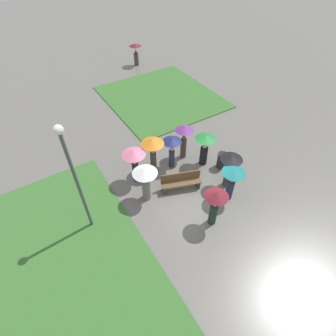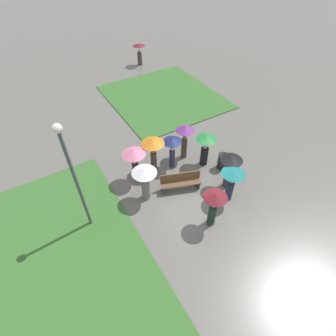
# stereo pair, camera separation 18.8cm
# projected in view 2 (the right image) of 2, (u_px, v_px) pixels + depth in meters

# --- Properties ---
(ground_plane) EXTENTS (90.00, 90.00, 0.00)m
(ground_plane) POSITION_uv_depth(u_px,v_px,m) (192.00, 192.00, 12.21)
(ground_plane) COLOR #66635E
(lawn_patch_near) EXTENTS (8.70, 9.56, 0.06)m
(lawn_patch_near) POSITION_uv_depth(u_px,v_px,m) (23.00, 280.00, 9.25)
(lawn_patch_near) COLOR #386B2D
(lawn_patch_near) RESTS_ON ground_plane
(lawn_patch_far) EXTENTS (7.13, 7.72, 0.06)m
(lawn_patch_far) POSITION_uv_depth(u_px,v_px,m) (163.00, 97.00, 18.48)
(lawn_patch_far) COLOR #386B2D
(lawn_patch_far) RESTS_ON ground_plane
(park_bench) EXTENTS (1.89, 1.04, 0.90)m
(park_bench) POSITION_uv_depth(u_px,v_px,m) (181.00, 181.00, 12.05)
(park_bench) COLOR brown
(park_bench) RESTS_ON ground_plane
(lamp_post) EXTENTS (0.32, 0.32, 5.00)m
(lamp_post) POSITION_uv_depth(u_px,v_px,m) (72.00, 170.00, 8.77)
(lamp_post) COLOR #474C51
(lamp_post) RESTS_ON ground_plane
(trash_bin) EXTENTS (0.51, 0.51, 0.84)m
(trash_bin) POSITION_uv_depth(u_px,v_px,m) (222.00, 161.00, 13.09)
(trash_bin) COLOR #232326
(trash_bin) RESTS_ON ground_plane
(crowd_person_green) EXTENTS (1.01, 1.01, 1.78)m
(crowd_person_green) POSITION_uv_depth(u_px,v_px,m) (205.00, 146.00, 12.78)
(crowd_person_green) COLOR black
(crowd_person_green) RESTS_ON ground_plane
(crowd_person_purple) EXTENTS (0.93, 0.93, 1.98)m
(crowd_person_purple) POSITION_uv_depth(u_px,v_px,m) (185.00, 135.00, 12.98)
(crowd_person_purple) COLOR #47382D
(crowd_person_purple) RESTS_ON ground_plane
(crowd_person_maroon) EXTENTS (0.94, 0.94, 1.89)m
(crowd_person_maroon) POSITION_uv_depth(u_px,v_px,m) (214.00, 203.00, 10.09)
(crowd_person_maroon) COLOR #1E3328
(crowd_person_maroon) RESTS_ON ground_plane
(crowd_person_black) EXTENTS (0.99, 0.99, 1.83)m
(crowd_person_black) POSITION_uv_depth(u_px,v_px,m) (230.00, 166.00, 11.63)
(crowd_person_black) COLOR #47382D
(crowd_person_black) RESTS_ON ground_plane
(crowd_person_navy) EXTENTS (0.93, 0.93, 1.77)m
(crowd_person_navy) POSITION_uv_depth(u_px,v_px,m) (172.00, 146.00, 12.58)
(crowd_person_navy) COLOR #282D47
(crowd_person_navy) RESTS_ON ground_plane
(crowd_person_orange) EXTENTS (1.09, 1.09, 1.98)m
(crowd_person_orange) POSITION_uv_depth(u_px,v_px,m) (153.00, 146.00, 12.19)
(crowd_person_orange) COLOR #47382D
(crowd_person_orange) RESTS_ON ground_plane
(crowd_person_pink) EXTENTS (1.09, 1.09, 1.88)m
(crowd_person_pink) POSITION_uv_depth(u_px,v_px,m) (134.00, 157.00, 11.79)
(crowd_person_pink) COLOR #2D2333
(crowd_person_pink) RESTS_ON ground_plane
(crowd_person_white) EXTENTS (1.07, 1.07, 1.83)m
(crowd_person_white) POSITION_uv_depth(u_px,v_px,m) (145.00, 177.00, 11.07)
(crowd_person_white) COLOR slate
(crowd_person_white) RESTS_ON ground_plane
(crowd_person_teal) EXTENTS (1.02, 1.02, 1.79)m
(crowd_person_teal) POSITION_uv_depth(u_px,v_px,m) (232.00, 179.00, 11.05)
(crowd_person_teal) COLOR #282D47
(crowd_person_teal) RESTS_ON ground_plane
(lone_walker_far_path) EXTENTS (0.99, 0.99, 1.73)m
(lone_walker_far_path) POSITION_uv_depth(u_px,v_px,m) (139.00, 51.00, 21.66)
(lone_walker_far_path) COLOR #47382D
(lone_walker_far_path) RESTS_ON ground_plane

